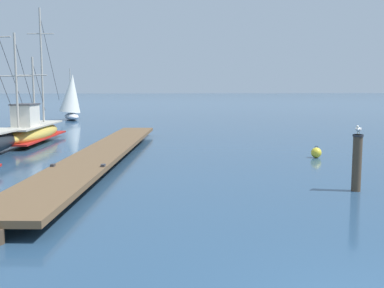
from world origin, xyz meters
The scene contains 6 objects.
floating_dock centered at (-5.09, 13.52, 0.36)m, with size 3.75×20.05×0.53m.
fishing_boat_0 centered at (-9.54, 19.83, 0.65)m, with size 2.12×8.84×7.30m.
mooring_piling centered at (2.65, 7.46, 0.85)m, with size 0.30×0.30×1.62m.
perched_seagull centered at (2.65, 7.47, 1.77)m, with size 0.28×0.33×0.27m.
mooring_buoy centered at (3.65, 13.60, 0.22)m, with size 0.43×0.43×0.51m.
distant_sailboat centered at (-10.50, 36.88, 2.01)m, with size 2.66×3.84×4.55m.
Camera 1 is at (-3.01, -5.03, 2.96)m, focal length 43.26 mm.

